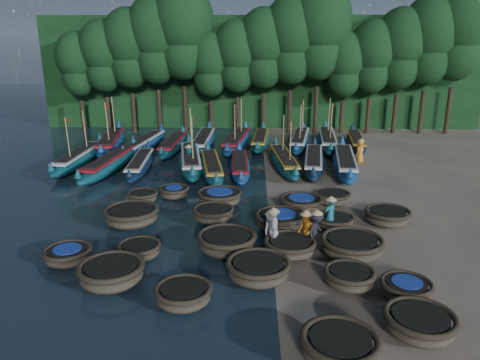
{
  "coord_description": "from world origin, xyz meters",
  "views": [
    {
      "loc": [
        -0.83,
        -21.1,
        8.53
      ],
      "look_at": [
        -1.45,
        1.76,
        1.3
      ],
      "focal_mm": 35.0,
      "sensor_mm": 36.0,
      "label": 1
    }
  ],
  "objects_px": {
    "coracle_17": "(281,220)",
    "fisherman_1": "(330,213)",
    "coracle_23": "(301,204)",
    "long_boat_2": "(140,164)",
    "long_boat_16": "(327,140)",
    "fisherman_0": "(271,228)",
    "coracle_12": "(227,242)",
    "long_boat_11": "(173,145)",
    "coracle_19": "(388,216)",
    "long_boat_8": "(345,163)",
    "coracle_13": "(290,246)",
    "coracle_11": "(139,250)",
    "coracle_8": "(349,277)",
    "coracle_9": "(406,288)",
    "coracle_5": "(111,273)",
    "long_boat_7": "(314,162)",
    "coracle_4": "(420,323)",
    "fisherman_2": "(305,230)",
    "fisherman_5": "(189,158)",
    "coracle_20": "(143,197)",
    "coracle_10": "(68,255)",
    "long_boat_14": "(260,140)",
    "fisherman_4": "(273,230)",
    "long_boat_13": "(237,141)",
    "long_boat_4": "(212,167)",
    "long_boat_9": "(111,142)",
    "coracle_14": "(352,246)",
    "long_boat_6": "(284,161)",
    "coracle_7": "(258,269)",
    "coracle_22": "(220,197)",
    "coracle_18": "(334,222)",
    "coracle_15": "(132,215)",
    "long_boat_10": "(145,144)",
    "fisherman_3": "(316,230)",
    "coracle_3": "(340,347)",
    "long_boat_15": "(300,141)",
    "coracle_6": "(183,295)",
    "fisherman_6": "(360,151)",
    "long_boat_0": "(79,158)",
    "coracle_24": "(332,197)",
    "long_boat_1": "(110,163)",
    "long_boat_12": "(203,142)"
  },
  "relations": [
    {
      "from": "coracle_17",
      "to": "fisherman_1",
      "type": "height_order",
      "value": "fisherman_1"
    },
    {
      "from": "coracle_23",
      "to": "long_boat_2",
      "type": "height_order",
      "value": "long_boat_2"
    },
    {
      "from": "long_boat_16",
      "to": "fisherman_0",
      "type": "xyz_separation_m",
      "value": [
        -5.01,
        -17.65,
        0.25
      ]
    },
    {
      "from": "coracle_12",
      "to": "long_boat_11",
      "type": "bearing_deg",
      "value": 106.35
    },
    {
      "from": "coracle_19",
      "to": "long_boat_8",
      "type": "height_order",
      "value": "long_boat_8"
    },
    {
      "from": "coracle_17",
      "to": "coracle_13",
      "type": "bearing_deg",
      "value": -84.9
    },
    {
      "from": "coracle_11",
      "to": "coracle_23",
      "type": "bearing_deg",
      "value": 36.64
    },
    {
      "from": "coracle_8",
      "to": "coracle_9",
      "type": "height_order",
      "value": "coracle_8"
    },
    {
      "from": "coracle_5",
      "to": "long_boat_7",
      "type": "xyz_separation_m",
      "value": [
        8.89,
        14.83,
        0.07
      ]
    },
    {
      "from": "coracle_4",
      "to": "coracle_8",
      "type": "xyz_separation_m",
      "value": [
        -1.52,
        2.67,
        -0.02
      ]
    },
    {
      "from": "fisherman_2",
      "to": "fisherman_5",
      "type": "height_order",
      "value": "fisherman_5"
    },
    {
      "from": "coracle_20",
      "to": "fisherman_2",
      "type": "xyz_separation_m",
      "value": [
        7.88,
        -5.22,
        0.5
      ]
    },
    {
      "from": "coracle_4",
      "to": "coracle_13",
      "type": "relative_size",
      "value": 1.15
    },
    {
      "from": "long_boat_8",
      "to": "long_boat_16",
      "type": "distance_m",
      "value": 6.52
    },
    {
      "from": "coracle_10",
      "to": "long_boat_7",
      "type": "height_order",
      "value": "long_boat_7"
    },
    {
      "from": "coracle_17",
      "to": "fisherman_2",
      "type": "xyz_separation_m",
      "value": [
        0.89,
        -2.01,
        0.41
      ]
    },
    {
      "from": "long_boat_14",
      "to": "fisherman_4",
      "type": "relative_size",
      "value": 3.79
    },
    {
      "from": "long_boat_13",
      "to": "coracle_17",
      "type": "bearing_deg",
      "value": -72.75
    },
    {
      "from": "coracle_13",
      "to": "long_boat_4",
      "type": "bearing_deg",
      "value": 110.39
    },
    {
      "from": "long_boat_8",
      "to": "long_boat_9",
      "type": "height_order",
      "value": "long_boat_9"
    },
    {
      "from": "long_boat_4",
      "to": "fisherman_0",
      "type": "xyz_separation_m",
      "value": [
        3.31,
        -10.09,
        0.3
      ]
    },
    {
      "from": "coracle_14",
      "to": "long_boat_6",
      "type": "relative_size",
      "value": 0.32
    },
    {
      "from": "coracle_7",
      "to": "long_boat_8",
      "type": "bearing_deg",
      "value": 67.8
    },
    {
      "from": "coracle_17",
      "to": "long_boat_11",
      "type": "height_order",
      "value": "long_boat_11"
    },
    {
      "from": "coracle_22",
      "to": "coracle_23",
      "type": "relative_size",
      "value": 1.2
    },
    {
      "from": "long_boat_11",
      "to": "coracle_9",
      "type": "bearing_deg",
      "value": -58.07
    },
    {
      "from": "long_boat_4",
      "to": "fisherman_0",
      "type": "height_order",
      "value": "fisherman_0"
    },
    {
      "from": "fisherman_4",
      "to": "coracle_18",
      "type": "bearing_deg",
      "value": 129.09
    },
    {
      "from": "coracle_15",
      "to": "long_boat_10",
      "type": "relative_size",
      "value": 0.32
    },
    {
      "from": "coracle_22",
      "to": "long_boat_14",
      "type": "bearing_deg",
      "value": 79.99
    },
    {
      "from": "long_boat_2",
      "to": "long_boat_4",
      "type": "height_order",
      "value": "long_boat_4"
    },
    {
      "from": "long_boat_8",
      "to": "fisherman_3",
      "type": "height_order",
      "value": "fisherman_3"
    },
    {
      "from": "coracle_3",
      "to": "coracle_23",
      "type": "xyz_separation_m",
      "value": [
        0.05,
        11.04,
        -0.01
      ]
    },
    {
      "from": "coracle_4",
      "to": "long_boat_15",
      "type": "relative_size",
      "value": 0.3
    },
    {
      "from": "coracle_13",
      "to": "long_boat_6",
      "type": "height_order",
      "value": "long_boat_6"
    },
    {
      "from": "coracle_14",
      "to": "fisherman_1",
      "type": "distance_m",
      "value": 2.46
    },
    {
      "from": "coracle_6",
      "to": "fisherman_4",
      "type": "bearing_deg",
      "value": 52.58
    },
    {
      "from": "coracle_14",
      "to": "fisherman_6",
      "type": "bearing_deg",
      "value": 76.57
    },
    {
      "from": "coracle_4",
      "to": "fisherman_6",
      "type": "height_order",
      "value": "fisherman_6"
    },
    {
      "from": "coracle_9",
      "to": "long_boat_0",
      "type": "height_order",
      "value": "long_boat_0"
    },
    {
      "from": "coracle_8",
      "to": "coracle_22",
      "type": "relative_size",
      "value": 0.83
    },
    {
      "from": "coracle_5",
      "to": "long_boat_0",
      "type": "bearing_deg",
      "value": 113.52
    },
    {
      "from": "coracle_24",
      "to": "long_boat_15",
      "type": "bearing_deg",
      "value": 92.32
    },
    {
      "from": "coracle_22",
      "to": "fisherman_2",
      "type": "xyz_separation_m",
      "value": [
        3.85,
        -5.05,
        0.42
      ]
    },
    {
      "from": "coracle_8",
      "to": "long_boat_6",
      "type": "bearing_deg",
      "value": 95.16
    },
    {
      "from": "coracle_4",
      "to": "coracle_22",
      "type": "distance_m",
      "value": 12.61
    },
    {
      "from": "long_boat_1",
      "to": "long_boat_12",
      "type": "relative_size",
      "value": 1.01
    },
    {
      "from": "long_boat_9",
      "to": "long_boat_14",
      "type": "height_order",
      "value": "long_boat_9"
    },
    {
      "from": "coracle_8",
      "to": "fisherman_2",
      "type": "bearing_deg",
      "value": 112.05
    },
    {
      "from": "coracle_6",
      "to": "fisherman_6",
      "type": "relative_size",
      "value": 1.19
    }
  ]
}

